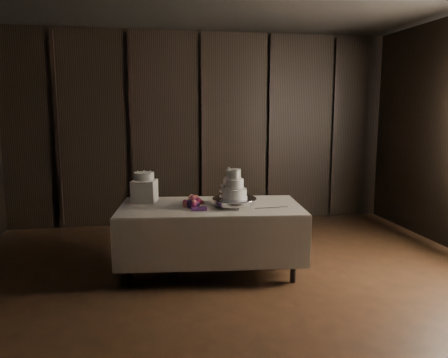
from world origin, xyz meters
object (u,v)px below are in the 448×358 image
Objects in this scene: box_pedestal at (144,191)px; small_cake at (144,176)px; cake_stand at (234,202)px; wedding_cake at (233,187)px; display_table at (211,235)px; bouquet at (193,202)px.

small_cake is (0.00, 0.00, 0.17)m from box_pedestal.
box_pedestal is at bearing 0.00° from small_cake.
cake_stand is 1.08m from small_cake.
wedding_cake is at bearing -150.26° from cake_stand.
box_pedestal reaches higher than display_table.
cake_stand is (0.25, -0.09, 0.39)m from display_table.
cake_stand is at bearing -1.25° from bouquet.
bouquet is at bearing -163.81° from wedding_cake.
wedding_cake is 0.46m from bouquet.
bouquet is at bearing -37.71° from small_cake.
bouquet is at bearing -37.71° from box_pedestal.
small_cake reaches higher than display_table.
box_pedestal is (-0.72, 0.31, 0.47)m from display_table.
box_pedestal is at bearing 142.29° from bouquet.
small_cake is (-0.72, 0.31, 0.64)m from display_table.
display_table is at bearing -23.65° from box_pedestal.
cake_stand is 0.45m from bouquet.
display_table is 0.91m from box_pedestal.
small_cake reaches higher than bouquet.
wedding_cake is (-0.02, -0.01, 0.17)m from cake_stand.
box_pedestal is at bearing 175.24° from wedding_cake.
wedding_cake reaches higher than cake_stand.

